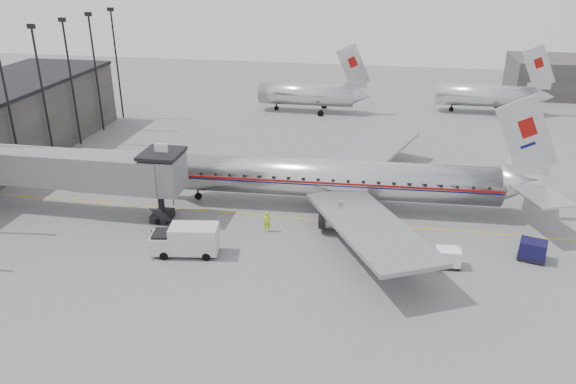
% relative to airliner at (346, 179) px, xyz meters
% --- Properties ---
extents(ground, '(160.00, 160.00, 0.00)m').
position_rel_airliner_xyz_m(ground, '(-6.73, -9.03, -2.90)').
color(ground, slate).
rests_on(ground, ground).
extents(apron_line, '(60.00, 0.15, 0.01)m').
position_rel_airliner_xyz_m(apron_line, '(-3.73, -3.03, -2.89)').
color(apron_line, gold).
rests_on(apron_line, ground).
extents(jet_bridge, '(21.00, 6.20, 7.10)m').
position_rel_airliner_xyz_m(jet_bridge, '(-23.39, -5.36, 1.28)').
color(jet_bridge, slate).
rests_on(jet_bridge, ground).
extents(floodlight_masts, '(0.90, 42.25, 15.25)m').
position_rel_airliner_xyz_m(floodlight_masts, '(-34.23, 3.97, 5.47)').
color(floodlight_masts, black).
rests_on(floodlight_masts, ground).
extents(distant_aircraft_near, '(16.39, 3.20, 10.26)m').
position_rel_airliner_xyz_m(distant_aircraft_near, '(-8.52, 32.97, -0.16)').
color(distant_aircraft_near, silver).
rests_on(distant_aircraft_near, ground).
extents(distant_aircraft_mid, '(16.39, 3.20, 10.26)m').
position_rel_airliner_xyz_m(distant_aircraft_mid, '(17.48, 36.97, -0.16)').
color(distant_aircraft_mid, silver).
rests_on(distant_aircraft_mid, ground).
extents(airliner, '(36.44, 33.72, 11.52)m').
position_rel_airliner_xyz_m(airliner, '(0.00, 0.00, 0.00)').
color(airliner, silver).
rests_on(airliner, ground).
extents(service_van, '(5.58, 2.80, 2.51)m').
position_rel_airliner_xyz_m(service_van, '(-11.74, -11.04, -1.58)').
color(service_van, silver).
rests_on(service_van, ground).
extents(baggage_cart_navy, '(2.42, 2.08, 1.63)m').
position_rel_airliner_xyz_m(baggage_cart_navy, '(15.27, -7.03, -2.03)').
color(baggage_cart_navy, '#0F0D35').
rests_on(baggage_cart_navy, ground).
extents(baggage_cart_white, '(1.99, 1.57, 1.49)m').
position_rel_airliner_xyz_m(baggage_cart_white, '(8.67, -9.28, -2.10)').
color(baggage_cart_white, white).
rests_on(baggage_cart_white, ground).
extents(ramp_worker, '(0.76, 0.60, 1.82)m').
position_rel_airliner_xyz_m(ramp_worker, '(-6.22, -6.03, -1.99)').
color(ramp_worker, '#A8D719').
rests_on(ramp_worker, ground).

